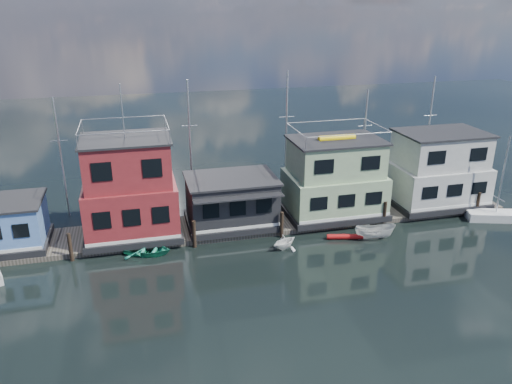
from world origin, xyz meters
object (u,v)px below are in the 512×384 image
object	(u,v)px
houseboat_blue	(1,225)
houseboat_green	(334,179)
red_kayak	(345,237)
motorboat	(375,232)
houseboat_red	(130,190)
dinghy_teal	(147,249)
day_sailer	(495,215)
houseboat_white	(438,170)
houseboat_dark	(232,201)
dinghy_white	(284,241)

from	to	relation	value
houseboat_blue	houseboat_green	size ratio (longest dim) A/B	0.76
red_kayak	motorboat	xyz separation A→B (m)	(2.30, -0.55, 0.42)
houseboat_red	dinghy_teal	xyz separation A→B (m)	(0.87, -3.04, -3.72)
day_sailer	dinghy_teal	world-z (taller)	day_sailer
houseboat_white	houseboat_dark	bearing A→B (deg)	-179.94
houseboat_dark	dinghy_teal	xyz separation A→B (m)	(-7.13, -3.02, -2.03)
dinghy_teal	houseboat_blue	bearing A→B (deg)	95.81
motorboat	houseboat_blue	bearing A→B (deg)	90.99
dinghy_teal	houseboat_green	bearing A→B (deg)	-57.22
houseboat_green	red_kayak	bearing A→B (deg)	-98.97
houseboat_green	dinghy_white	xyz separation A→B (m)	(-5.85, -4.69, -2.96)
motorboat	houseboat_red	bearing A→B (deg)	86.15
houseboat_red	dinghy_white	distance (m)	12.59
houseboat_dark	motorboat	distance (m)	11.82
houseboat_red	houseboat_dark	distance (m)	8.18
motorboat	dinghy_white	world-z (taller)	motorboat
houseboat_blue	dinghy_teal	distance (m)	10.95
houseboat_white	day_sailer	bearing A→B (deg)	-48.78
dinghy_teal	motorboat	bearing A→B (deg)	-73.82
houseboat_blue	houseboat_red	xyz separation A→B (m)	(9.50, 0.00, 1.90)
day_sailer	houseboat_blue	bearing A→B (deg)	-168.13
houseboat_blue	day_sailer	world-z (taller)	day_sailer
houseboat_white	motorboat	distance (m)	10.13
houseboat_green	day_sailer	xyz separation A→B (m)	(13.50, -4.00, -3.11)
houseboat_red	houseboat_blue	bearing A→B (deg)	-180.00
houseboat_red	red_kayak	world-z (taller)	houseboat_red
houseboat_blue	houseboat_white	world-z (taller)	houseboat_white
red_kayak	dinghy_teal	world-z (taller)	dinghy_teal
houseboat_white	houseboat_green	bearing A→B (deg)	180.00
houseboat_red	houseboat_dark	world-z (taller)	houseboat_red
houseboat_blue	houseboat_red	bearing A→B (deg)	0.00
motorboat	day_sailer	bearing A→B (deg)	-74.87
houseboat_white	dinghy_teal	world-z (taller)	houseboat_white
houseboat_dark	dinghy_white	world-z (taller)	houseboat_dark
houseboat_blue	red_kayak	xyz separation A→B (m)	(25.82, -4.33, -1.99)
houseboat_blue	houseboat_red	distance (m)	9.69
day_sailer	houseboat_white	bearing A→B (deg)	148.79
day_sailer	houseboat_dark	bearing A→B (deg)	-172.45
houseboat_white	dinghy_white	bearing A→B (deg)	-163.52
houseboat_green	red_kayak	xyz separation A→B (m)	(-0.68, -4.33, -3.34)
dinghy_white	houseboat_green	bearing A→B (deg)	-79.54
day_sailer	dinghy_white	bearing A→B (deg)	-160.37
dinghy_white	houseboat_blue	bearing A→B (deg)	48.96
houseboat_red	dinghy_white	xyz separation A→B (m)	(11.15, -4.69, -3.51)
houseboat_red	dinghy_teal	world-z (taller)	houseboat_red
dinghy_white	red_kayak	bearing A→B (deg)	-114.30
dinghy_teal	houseboat_dark	bearing A→B (deg)	-44.96
houseboat_red	houseboat_green	world-z (taller)	houseboat_red
houseboat_blue	houseboat_dark	xyz separation A→B (m)	(17.50, -0.02, 0.21)
houseboat_blue	houseboat_dark	world-z (taller)	houseboat_dark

